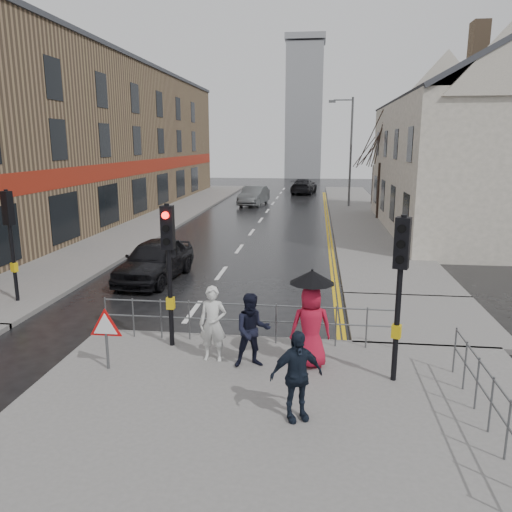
% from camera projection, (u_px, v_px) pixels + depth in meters
% --- Properties ---
extents(ground, '(120.00, 120.00, 0.00)m').
position_uv_depth(ground, '(162.00, 353.00, 11.81)').
color(ground, black).
rests_on(ground, ground).
extents(near_pavement, '(10.00, 9.00, 0.14)m').
position_uv_depth(near_pavement, '(276.00, 447.00, 8.05)').
color(near_pavement, '#605E5B').
rests_on(near_pavement, ground).
extents(left_pavement, '(4.00, 44.00, 0.14)m').
position_uv_depth(left_pavement, '(171.00, 213.00, 34.82)').
color(left_pavement, '#605E5B').
rests_on(left_pavement, ground).
extents(right_pavement, '(4.00, 40.00, 0.14)m').
position_uv_depth(right_pavement, '(358.00, 212.00, 35.23)').
color(right_pavement, '#605E5B').
rests_on(right_pavement, ground).
extents(pavement_bridge_right, '(4.00, 4.20, 0.14)m').
position_uv_depth(pavement_bridge_right, '(420.00, 319.00, 13.93)').
color(pavement_bridge_right, '#605E5B').
rests_on(pavement_bridge_right, ground).
extents(building_left_terrace, '(8.00, 42.00, 10.00)m').
position_uv_depth(building_left_terrace, '(85.00, 141.00, 33.40)').
color(building_left_terrace, brown).
rests_on(building_left_terrace, ground).
extents(building_right_cream, '(9.00, 16.40, 10.10)m').
position_uv_depth(building_right_cream, '(476.00, 144.00, 26.76)').
color(building_right_cream, beige).
rests_on(building_right_cream, ground).
extents(church_tower, '(5.00, 5.00, 18.00)m').
position_uv_depth(church_tower, '(304.00, 112.00, 69.65)').
color(church_tower, gray).
rests_on(church_tower, ground).
extents(traffic_signal_near_left, '(0.28, 0.27, 3.40)m').
position_uv_depth(traffic_signal_near_left, '(168.00, 250.00, 11.43)').
color(traffic_signal_near_left, black).
rests_on(traffic_signal_near_left, near_pavement).
extents(traffic_signal_near_right, '(0.34, 0.33, 3.40)m').
position_uv_depth(traffic_signal_near_right, '(400.00, 270.00, 9.68)').
color(traffic_signal_near_right, black).
rests_on(traffic_signal_near_right, near_pavement).
extents(traffic_signal_far_left, '(0.34, 0.33, 3.40)m').
position_uv_depth(traffic_signal_far_left, '(10.00, 226.00, 14.82)').
color(traffic_signal_far_left, black).
rests_on(traffic_signal_far_left, left_pavement).
extents(guard_railing_front, '(7.14, 0.04, 1.00)m').
position_uv_depth(guard_railing_front, '(247.00, 314.00, 11.97)').
color(guard_railing_front, '#595B5E').
rests_on(guard_railing_front, near_pavement).
extents(guard_railing_side, '(0.04, 4.54, 1.00)m').
position_uv_depth(guard_railing_side, '(492.00, 394.00, 8.20)').
color(guard_railing_side, '#595B5E').
rests_on(guard_railing_side, near_pavement).
extents(warning_sign, '(0.80, 0.07, 1.35)m').
position_uv_depth(warning_sign, '(106.00, 329.00, 10.50)').
color(warning_sign, '#595B5E').
rests_on(warning_sign, near_pavement).
extents(street_lamp, '(1.83, 0.25, 8.00)m').
position_uv_depth(street_lamp, '(349.00, 145.00, 37.18)').
color(street_lamp, '#595B5E').
rests_on(street_lamp, right_pavement).
extents(tree_near, '(2.40, 2.40, 6.58)m').
position_uv_depth(tree_near, '(382.00, 138.00, 31.08)').
color(tree_near, black).
rests_on(tree_near, right_pavement).
extents(tree_far, '(2.40, 2.40, 5.64)m').
position_uv_depth(tree_far, '(375.00, 149.00, 38.93)').
color(tree_far, black).
rests_on(tree_far, right_pavement).
extents(pedestrian_a, '(0.63, 0.43, 1.69)m').
position_uv_depth(pedestrian_a, '(213.00, 324.00, 10.96)').
color(pedestrian_a, silver).
rests_on(pedestrian_a, near_pavement).
extents(pedestrian_b, '(0.93, 0.80, 1.63)m').
position_uv_depth(pedestrian_b, '(252.00, 330.00, 10.65)').
color(pedestrian_b, black).
rests_on(pedestrian_b, near_pavement).
extents(pedestrian_with_umbrella, '(0.96, 0.96, 2.14)m').
position_uv_depth(pedestrian_with_umbrella, '(311.00, 316.00, 10.58)').
color(pedestrian_with_umbrella, '#AB142D').
rests_on(pedestrian_with_umbrella, near_pavement).
extents(pedestrian_d, '(1.03, 0.74, 1.63)m').
position_uv_depth(pedestrian_d, '(296.00, 376.00, 8.59)').
color(pedestrian_d, black).
rests_on(pedestrian_d, near_pavement).
extents(car_parked, '(2.15, 4.50, 1.48)m').
position_uv_depth(car_parked, '(155.00, 260.00, 17.99)').
color(car_parked, black).
rests_on(car_parked, ground).
extents(car_mid, '(2.18, 4.71, 1.49)m').
position_uv_depth(car_mid, '(254.00, 196.00, 39.75)').
color(car_mid, '#484B4D').
rests_on(car_mid, ground).
extents(car_far, '(2.68, 5.27, 1.46)m').
position_uv_depth(car_far, '(304.00, 186.00, 48.79)').
color(car_far, black).
rests_on(car_far, ground).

